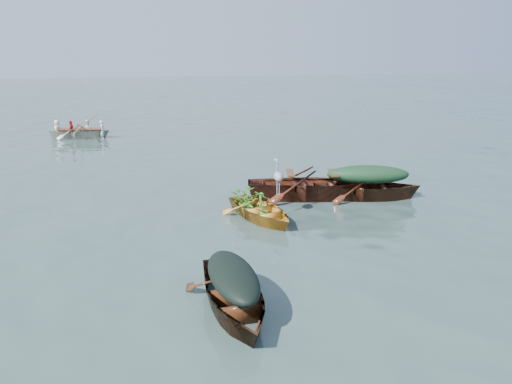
# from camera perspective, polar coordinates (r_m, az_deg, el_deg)

# --- Properties ---
(ground) EXTENTS (140.00, 140.00, 0.00)m
(ground) POSITION_cam_1_polar(r_m,az_deg,el_deg) (12.27, 2.92, -3.54)
(ground) COLOR #334845
(ground) RESTS_ON ground
(yellow_dinghy) EXTENTS (2.18, 3.33, 0.82)m
(yellow_dinghy) POSITION_cam_1_polar(r_m,az_deg,el_deg) (12.51, 0.53, -3.13)
(yellow_dinghy) COLOR orange
(yellow_dinghy) RESTS_ON ground
(dark_covered_boat) EXTENTS (1.47, 3.64, 0.89)m
(dark_covered_boat) POSITION_cam_1_polar(r_m,az_deg,el_deg) (8.38, -2.60, -13.31)
(dark_covered_boat) COLOR #411F0F
(dark_covered_boat) RESTS_ON ground
(green_tarp_boat) EXTENTS (4.40, 2.31, 0.97)m
(green_tarp_boat) POSITION_cam_1_polar(r_m,az_deg,el_deg) (14.56, 12.51, -0.75)
(green_tarp_boat) COLOR #472810
(green_tarp_boat) RESTS_ON ground
(open_wooden_boat) EXTENTS (5.23, 2.64, 1.21)m
(open_wooden_boat) POSITION_cam_1_polar(r_m,az_deg,el_deg) (14.32, 6.30, -0.75)
(open_wooden_boat) COLOR #522114
(open_wooden_boat) RESTS_ON ground
(rowed_boat) EXTENTS (4.03, 1.85, 0.90)m
(rowed_boat) POSITION_cam_1_polar(r_m,az_deg,el_deg) (25.49, -19.40, 5.82)
(rowed_boat) COLOR beige
(rowed_boat) RESTS_ON ground
(dark_tarp_cover) EXTENTS (0.81, 2.00, 0.40)m
(dark_tarp_cover) POSITION_cam_1_polar(r_m,az_deg,el_deg) (8.08, -2.66, -9.32)
(dark_tarp_cover) COLOR black
(dark_tarp_cover) RESTS_ON dark_covered_boat
(green_tarp_cover) EXTENTS (2.42, 1.27, 0.52)m
(green_tarp_cover) POSITION_cam_1_polar(r_m,az_deg,el_deg) (14.37, 12.69, 2.09)
(green_tarp_cover) COLOR black
(green_tarp_cover) RESTS_ON green_tarp_boat
(thwart_benches) EXTENTS (2.65, 1.47, 0.04)m
(thwart_benches) POSITION_cam_1_polar(r_m,az_deg,el_deg) (14.15, 6.38, 1.67)
(thwart_benches) COLOR #43240F
(thwart_benches) RESTS_ON open_wooden_boat
(heron) EXTENTS (0.39, 0.47, 0.92)m
(heron) POSITION_cam_1_polar(r_m,az_deg,el_deg) (12.58, 2.56, 1.11)
(heron) COLOR #93959B
(heron) RESTS_ON yellow_dinghy
(dinghy_weeds) EXTENTS (0.94, 1.07, 0.60)m
(dinghy_weeds) POSITION_cam_1_polar(r_m,az_deg,el_deg) (12.77, -0.65, 0.60)
(dinghy_weeds) COLOR #2A751E
(dinghy_weeds) RESTS_ON yellow_dinghy
(rowers) EXTENTS (2.87, 1.53, 0.76)m
(rowers) POSITION_cam_1_polar(r_m,az_deg,el_deg) (25.37, -19.57, 7.66)
(rowers) COLOR silver
(rowers) RESTS_ON rowed_boat
(oars) EXTENTS (1.06, 2.67, 0.06)m
(oars) POSITION_cam_1_polar(r_m,az_deg,el_deg) (25.42, -19.49, 6.89)
(oars) COLOR olive
(oars) RESTS_ON rowed_boat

